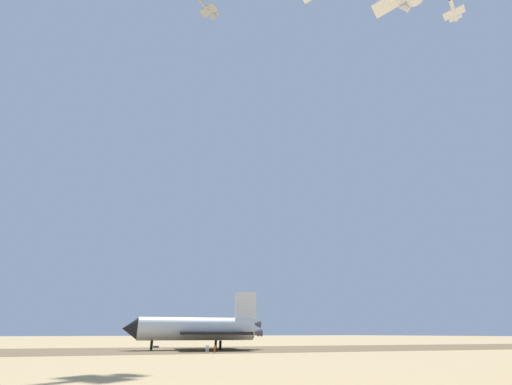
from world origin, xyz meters
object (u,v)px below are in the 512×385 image
object	(u,v)px
ground_crew_mid_fuselage	(208,348)
ground_crew_near_wingtip	(206,349)
chase_jet_left_wing	(453,10)
ground_crew_near_nose	(215,348)
ground_support_crate	(156,347)
chase_jet_right_wing	(206,8)
space_shuttle	(195,329)

from	to	relation	value
ground_crew_mid_fuselage	ground_crew_near_wingtip	distance (m)	1.50
chase_jet_left_wing	ground_crew_near_wingtip	distance (m)	160.18
ground_crew_near_nose	ground_support_crate	bearing A→B (deg)	-7.00
ground_crew_near_wingtip	chase_jet_left_wing	bearing A→B (deg)	168.68
ground_support_crate	ground_crew_near_wingtip	bearing A→B (deg)	94.16
chase_jet_left_wing	chase_jet_right_wing	world-z (taller)	chase_jet_right_wing
ground_crew_mid_fuselage	ground_crew_near_wingtip	size ratio (longest dim) A/B	1.00
ground_crew_near_wingtip	ground_support_crate	bearing A→B (deg)	-81.37
ground_crew_near_nose	ground_crew_mid_fuselage	size ratio (longest dim) A/B	1.00
ground_crew_mid_fuselage	chase_jet_right_wing	bearing A→B (deg)	84.38
chase_jet_left_wing	ground_support_crate	xyz separation A→B (m)	(94.79, -63.45, -129.11)
space_shuttle	ground_crew_near_wingtip	distance (m)	18.86
ground_crew_near_nose	ground_crew_near_wingtip	size ratio (longest dim) A/B	1.00
ground_crew_near_nose	ground_support_crate	size ratio (longest dim) A/B	1.27
chase_jet_right_wing	ground_crew_mid_fuselage	distance (m)	143.22
chase_jet_left_wing	ground_crew_mid_fuselage	bearing A→B (deg)	-41.80
space_shuttle	ground_support_crate	bearing A→B (deg)	-61.08
chase_jet_right_wing	ground_support_crate	bearing A→B (deg)	-74.66
chase_jet_right_wing	ground_support_crate	size ratio (longest dim) A/B	10.77
chase_jet_right_wing	ground_crew_near_nose	world-z (taller)	chase_jet_right_wing
ground_crew_near_wingtip	ground_support_crate	world-z (taller)	ground_crew_near_wingtip
ground_crew_near_wingtip	space_shuttle	bearing A→B (deg)	-95.71
space_shuttle	ground_crew_near_wingtip	world-z (taller)	space_shuttle
ground_crew_near_nose	ground_crew_near_wingtip	distance (m)	2.18
space_shuttle	ground_support_crate	xyz separation A→B (m)	(5.96, -19.36, -5.06)
space_shuttle	ground_crew_near_nose	world-z (taller)	space_shuttle
chase_jet_right_wing	ground_crew_mid_fuselage	world-z (taller)	chase_jet_right_wing
ground_crew_mid_fuselage	ground_crew_near_wingtip	world-z (taller)	same
chase_jet_left_wing	ground_crew_near_nose	distance (m)	158.98
space_shuttle	ground_support_crate	distance (m)	20.88
ground_crew_mid_fuselage	ground_crew_near_nose	bearing A→B (deg)	-37.58
ground_crew_near_wingtip	ground_crew_mid_fuselage	bearing A→B (deg)	-122.03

